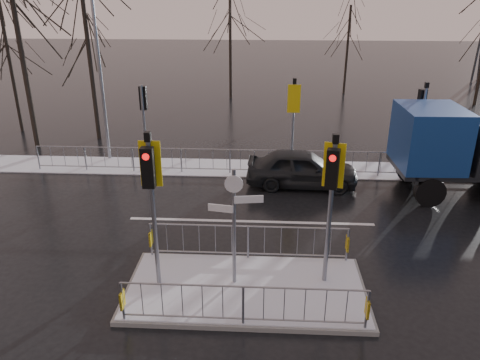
# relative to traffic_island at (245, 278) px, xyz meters

# --- Properties ---
(ground) EXTENTS (120.00, 120.00, 0.00)m
(ground) POSITION_rel_traffic_island_xyz_m (0.01, -0.01, -0.39)
(ground) COLOR black
(ground) RESTS_ON ground
(snow_verge) EXTENTS (30.00, 2.00, 0.04)m
(snow_verge) POSITION_rel_traffic_island_xyz_m (0.01, 8.59, -0.37)
(snow_verge) COLOR silver
(snow_verge) RESTS_ON ground
(lane_markings) EXTENTS (8.00, 11.38, 0.01)m
(lane_markings) POSITION_rel_traffic_island_xyz_m (0.01, -0.34, -0.39)
(lane_markings) COLOR silver
(lane_markings) RESTS_ON ground
(traffic_island) EXTENTS (6.00, 3.04, 4.15)m
(traffic_island) POSITION_rel_traffic_island_xyz_m (0.00, 0.00, 0.00)
(traffic_island) COLOR slate
(traffic_island) RESTS_ON ground
(far_kerb_fixtures) EXTENTS (18.00, 0.65, 3.83)m
(far_kerb_fixtures) POSITION_rel_traffic_island_xyz_m (0.31, 8.08, 0.63)
(far_kerb_fixtures) COLOR gray
(far_kerb_fixtures) RESTS_ON ground
(car_far_lane) EXTENTS (4.26, 1.84, 1.43)m
(car_far_lane) POSITION_rel_traffic_island_xyz_m (1.85, 6.88, 0.32)
(car_far_lane) COLOR black
(car_far_lane) RESTS_ON ground
(flatbed_truck) EXTENTS (7.06, 2.72, 3.24)m
(flatbed_truck) POSITION_rel_traffic_island_xyz_m (7.24, 6.46, 1.33)
(flatbed_truck) COLOR black
(flatbed_truck) RESTS_ON ground
(tree_near_a) EXTENTS (4.75, 4.75, 8.97)m
(tree_near_a) POSITION_rel_traffic_island_xyz_m (-10.49, 10.99, 5.72)
(tree_near_a) COLOR black
(tree_near_a) RESTS_ON ground
(tree_near_b) EXTENTS (4.00, 4.00, 7.55)m
(tree_near_b) POSITION_rel_traffic_island_xyz_m (-7.99, 12.49, 4.76)
(tree_near_b) COLOR black
(tree_near_b) RESTS_ON ground
(tree_near_c) EXTENTS (3.50, 3.50, 6.61)m
(tree_near_c) POSITION_rel_traffic_island_xyz_m (-12.49, 13.49, 4.11)
(tree_near_c) COLOR black
(tree_near_c) RESTS_ON ground
(tree_far_a) EXTENTS (3.75, 3.75, 7.08)m
(tree_far_a) POSITION_rel_traffic_island_xyz_m (-1.99, 21.99, 4.43)
(tree_far_a) COLOR black
(tree_far_a) RESTS_ON ground
(tree_far_b) EXTENTS (3.25, 3.25, 6.14)m
(tree_far_b) POSITION_rel_traffic_island_xyz_m (6.01, 23.99, 3.79)
(tree_far_b) COLOR black
(tree_far_b) RESTS_ON ground
(street_lamp_left) EXTENTS (1.25, 0.18, 8.20)m
(street_lamp_left) POSITION_rel_traffic_island_xyz_m (-6.42, 9.49, 4.10)
(street_lamp_left) COLOR gray
(street_lamp_left) RESTS_ON ground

